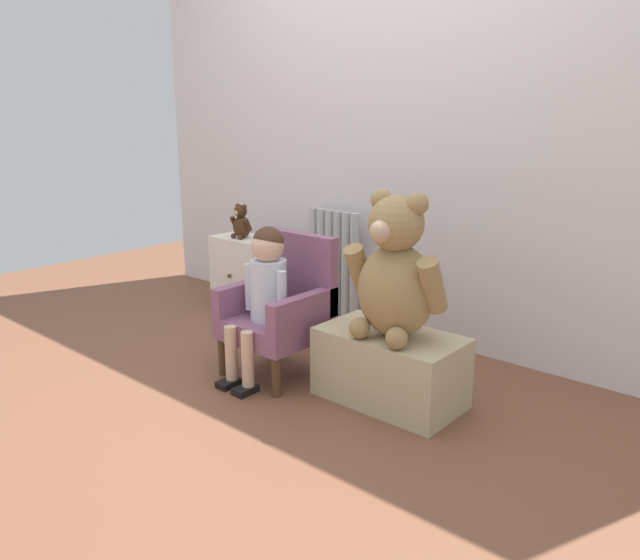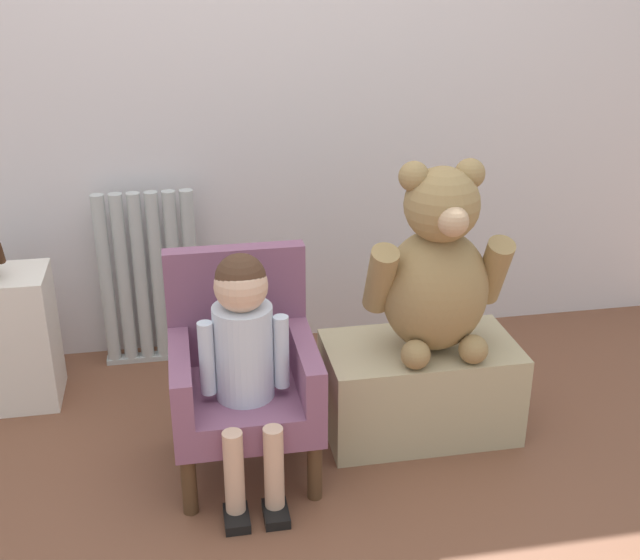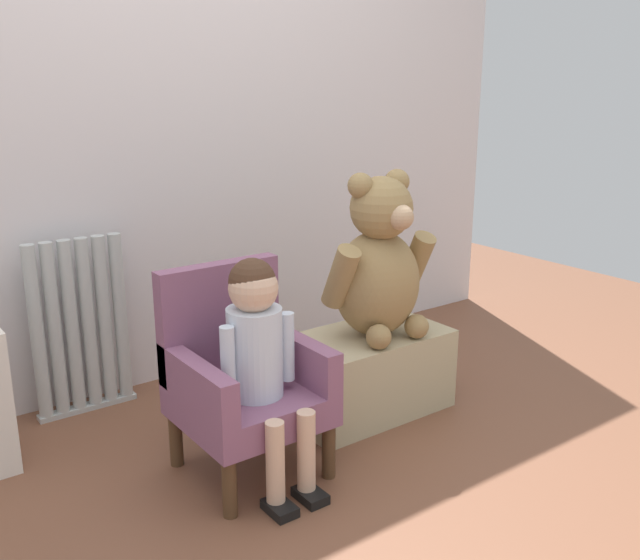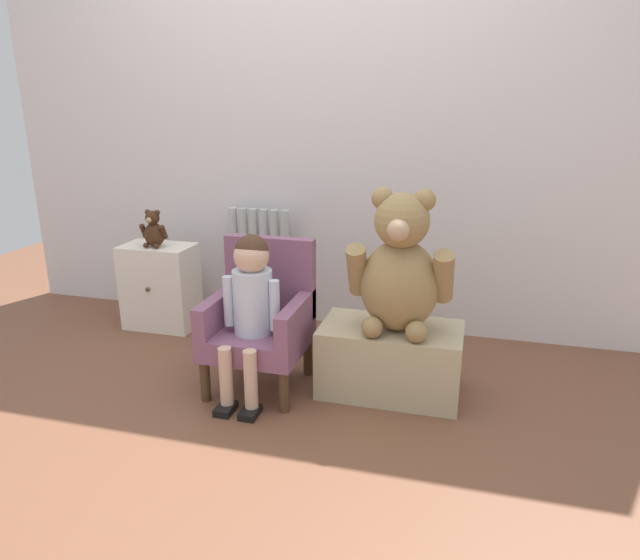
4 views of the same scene
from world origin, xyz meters
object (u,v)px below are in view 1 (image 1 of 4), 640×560
at_px(child_armchair, 282,308).
at_px(small_dresser, 246,275).
at_px(radiator, 333,268).
at_px(small_teddy_bear, 241,223).
at_px(child_figure, 265,282).
at_px(large_teddy_bear, 395,274).
at_px(low_bench, 390,367).

bearing_deg(child_armchair, small_dresser, 148.22).
distance_m(radiator, small_teddy_bear, 0.62).
height_order(child_figure, large_teddy_bear, large_teddy_bear).
relative_size(radiator, child_armchair, 1.02).
bearing_deg(radiator, large_teddy_bear, -36.92).
relative_size(small_dresser, child_figure, 0.67).
distance_m(radiator, small_dresser, 0.57).
xyz_separation_m(radiator, large_teddy_bear, (0.88, -0.66, 0.24)).
relative_size(small_dresser, small_teddy_bear, 2.32).
xyz_separation_m(radiator, child_figure, (0.28, -0.82, 0.13)).
bearing_deg(small_dresser, child_figure, -37.17).
relative_size(radiator, small_teddy_bear, 3.25).
bearing_deg(low_bench, child_armchair, -173.50).
bearing_deg(radiator, child_armchair, -68.57).
xyz_separation_m(radiator, low_bench, (0.85, -0.64, -0.18)).
height_order(small_dresser, large_teddy_bear, large_teddy_bear).
height_order(small_dresser, child_figure, child_figure).
height_order(radiator, child_armchair, radiator).
bearing_deg(child_armchair, small_teddy_bear, 149.61).
xyz_separation_m(child_figure, large_teddy_bear, (0.61, 0.15, 0.11)).
distance_m(small_dresser, low_bench, 1.45).
distance_m(small_dresser, child_armchair, 0.94).
bearing_deg(low_bench, small_teddy_bear, 163.74).
bearing_deg(child_figure, large_teddy_bear, 14.27).
distance_m(large_teddy_bear, small_teddy_bear, 1.46).
xyz_separation_m(small_dresser, child_armchair, (0.80, -0.50, 0.08)).
bearing_deg(child_armchair, low_bench, 6.50).
height_order(child_armchair, low_bench, child_armchair).
xyz_separation_m(low_bench, large_teddy_bear, (0.03, -0.02, 0.42)).
relative_size(child_armchair, large_teddy_bear, 1.09).
relative_size(large_teddy_bear, small_teddy_bear, 2.94).
bearing_deg(low_bench, child_figure, -162.98).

